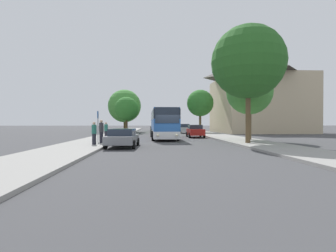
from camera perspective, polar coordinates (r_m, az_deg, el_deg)
ground_plane at (r=23.79m, az=0.55°, el=-3.61°), size 300.00×300.00×0.00m
sidewalk_left at (r=24.32m, az=-16.17°, el=-3.37°), size 4.00×120.00×0.15m
sidewalk_right at (r=25.25m, az=16.63°, el=-3.22°), size 4.00×120.00×0.15m
building_right_background at (r=52.24m, az=18.97°, el=6.67°), size 14.75×15.96×14.54m
bus_front at (r=29.54m, az=-1.05°, el=0.58°), size 2.94×11.68×3.23m
bus_middle at (r=45.11m, az=-1.98°, el=0.80°), size 2.86×12.07×3.51m
bus_rear at (r=59.01m, az=-2.50°, el=0.70°), size 2.84×11.97×3.38m
parked_car_left_curb at (r=19.43m, az=-9.82°, el=-2.46°), size 2.27×4.69×1.36m
parked_car_right_near at (r=32.49m, az=5.94°, el=-1.05°), size 2.03×4.49×1.54m
parked_car_right_far at (r=45.70m, az=3.56°, el=-0.53°), size 2.00×4.68×1.60m
bus_stop_sign at (r=23.28m, az=-15.01°, el=0.71°), size 0.08×0.45×2.67m
pedestrian_waiting_near at (r=21.82m, az=-14.32°, el=-1.11°), size 0.36×0.36×1.88m
pedestrian_waiting_far at (r=20.55m, az=-15.79°, el=-1.48°), size 0.36×0.36×1.71m
pedestrian_walking_back at (r=27.02m, az=-13.34°, el=-0.97°), size 0.36×0.36×1.71m
tree_left_near at (r=52.43m, az=-9.45°, el=4.32°), size 6.45×6.45×8.20m
tree_left_far at (r=46.03m, az=-9.02°, el=3.70°), size 4.11×4.11×6.14m
tree_right_near at (r=22.87m, az=17.06°, el=13.16°), size 5.98×5.98×9.59m
tree_right_mid at (r=27.30m, az=17.30°, el=7.13°), size 4.52×4.52×6.99m
tree_right_far at (r=46.16m, az=7.02°, el=4.97°), size 4.64×4.64×7.43m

